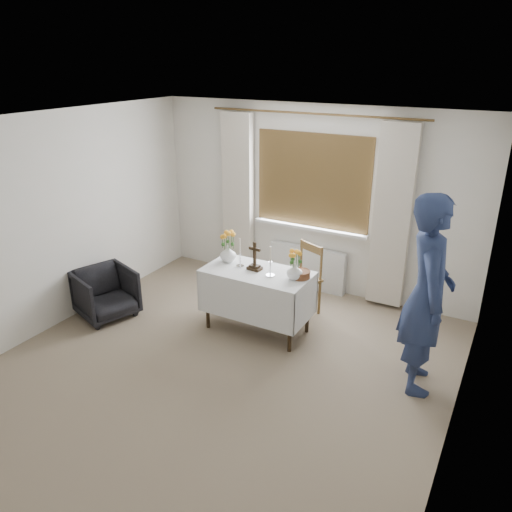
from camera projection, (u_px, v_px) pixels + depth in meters
The scene contains 12 objects.
ground at pixel (211, 376), 5.10m from camera, with size 5.00×5.00×0.00m, color gray.
altar_table at pixel (257, 301), 5.83m from camera, with size 1.24×0.64×0.76m, color white.
wooden_chair at pixel (300, 280), 6.20m from camera, with size 0.42×0.42×0.90m, color brown, non-canonical shape.
armchair at pixel (106, 293), 6.18m from camera, with size 0.65×0.67×0.61m, color black.
person at pixel (427, 295), 4.64m from camera, with size 0.71×0.47×1.96m, color navy.
radiator at pixel (307, 268), 6.95m from camera, with size 1.10×0.10×0.60m, color silver.
wooden_cross at pixel (255, 256), 5.67m from camera, with size 0.16×0.11×0.34m, color black, non-canonical shape.
candlestick_left at pixel (240, 253), 5.75m from camera, with size 0.10×0.10×0.35m, color white, non-canonical shape.
candlestick_right at pixel (270, 261), 5.50m from camera, with size 0.10×0.10×0.35m, color white, non-canonical shape.
flower_vase_left at pixel (228, 254), 5.92m from camera, with size 0.19×0.19×0.20m, color white.
flower_vase_right at pixel (295, 271), 5.46m from camera, with size 0.18×0.18×0.18m, color white.
wicker_basket at pixel (300, 274), 5.51m from camera, with size 0.22×0.22×0.08m, color brown.
Camera 1 is at (2.46, -3.51, 3.05)m, focal length 35.00 mm.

